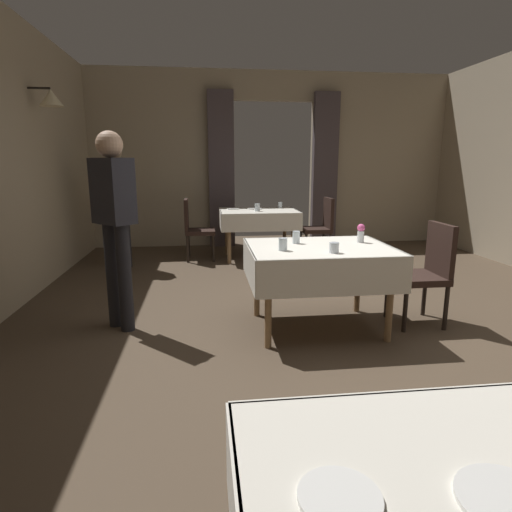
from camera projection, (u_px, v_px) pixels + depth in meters
The scene contains 19 objects.
ground at pixel (345, 329), 3.81m from camera, with size 10.08×10.08×0.00m, color #4C3D2D.
wall_back at pixel (273, 159), 7.53m from camera, with size 6.40×0.27×3.00m.
dining_table_mid at pixel (319, 258), 3.71m from camera, with size 1.25×0.98×0.75m.
dining_table_far at pixel (258, 217), 6.52m from camera, with size 1.18×0.91×0.75m.
chair_mid_right at pixel (427, 269), 3.86m from camera, with size 0.45×0.44×0.93m.
chair_far_right at pixel (321, 225), 6.63m from camera, with size 0.45×0.44×0.93m.
chair_far_left at pixel (195, 226), 6.44m from camera, with size 0.44×0.44×0.93m.
plate_near_c at pixel (340, 498), 0.91m from camera, with size 0.18×0.18×0.01m, color white.
plate_near_d at pixel (510, 502), 0.90m from camera, with size 0.22×0.22×0.01m, color white.
flower_vase_mid at pixel (361, 232), 3.85m from camera, with size 0.07×0.07×0.17m.
glass_mid_b at pixel (296, 237), 3.81m from camera, with size 0.07×0.07×0.11m, color silver.
glass_mid_c at pixel (334, 248), 3.41m from camera, with size 0.08×0.08×0.08m, color silver.
glass_mid_d at pixel (283, 244), 3.50m from camera, with size 0.07×0.07×0.10m, color silver.
plate_far_a at pixel (233, 209), 6.65m from camera, with size 0.20×0.20×0.01m, color white.
glass_far_b at pixel (280, 205), 6.78m from camera, with size 0.07×0.07×0.10m, color silver.
plate_far_c at pixel (255, 209), 6.63m from camera, with size 0.23×0.23×0.01m, color white.
glass_far_d at pixel (257, 207), 6.36m from camera, with size 0.08×0.08×0.11m, color silver.
person_waiter_by_doorway at pixel (114, 215), 3.63m from camera, with size 0.41×0.41×1.72m.
person_diner_standing_aside at pixel (117, 195), 5.86m from camera, with size 0.40×0.30×1.72m.
Camera 1 is at (-1.23, -3.46, 1.46)m, focal length 29.82 mm.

